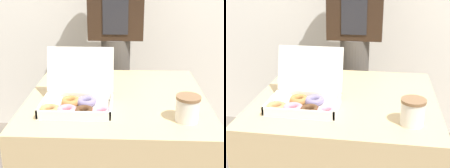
% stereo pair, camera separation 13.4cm
% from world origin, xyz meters
% --- Properties ---
extents(table, '(0.88, 0.83, 0.72)m').
position_xyz_m(table, '(0.00, 0.00, 0.36)').
color(table, tan).
rests_on(table, ground_plane).
extents(donut_box, '(0.35, 0.28, 0.25)m').
position_xyz_m(donut_box, '(-0.19, -0.16, 0.76)').
color(donut_box, white).
rests_on(donut_box, table).
extents(coffee_cup, '(0.10, 0.10, 0.11)m').
position_xyz_m(coffee_cup, '(0.30, -0.25, 0.78)').
color(coffee_cup, silver).
rests_on(coffee_cup, table).
extents(person_customer, '(0.36, 0.22, 1.67)m').
position_xyz_m(person_customer, '(-0.03, 0.66, 0.95)').
color(person_customer, '#4C4742').
rests_on(person_customer, ground_plane).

